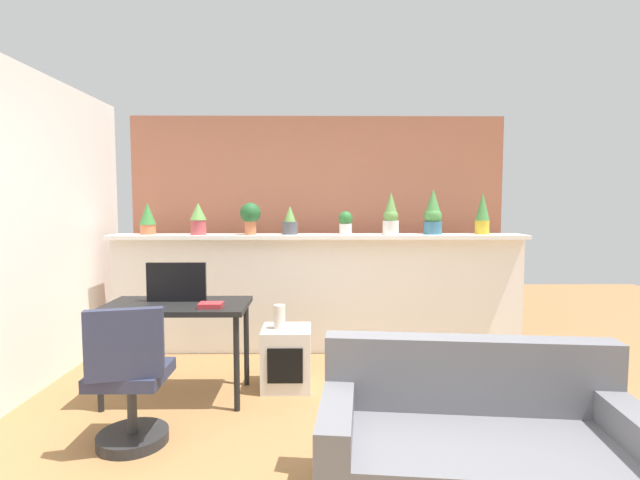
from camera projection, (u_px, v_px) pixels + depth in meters
The scene contains 19 objects.
ground_plane at pixel (321, 452), 2.90m from camera, with size 12.00×12.00×0.00m, color #9E7042.
divider_wall at pixel (318, 295), 4.85m from camera, with size 4.17×0.16×1.17m, color white.
plant_shelf at pixel (318, 236), 4.76m from camera, with size 4.17×0.36×0.04m, color white.
brick_wall_behind at pixel (318, 228), 5.39m from camera, with size 4.17×0.10×2.50m, color #AD664C.
potted_plant_0 at pixel (148, 218), 4.76m from camera, with size 0.16×0.16×0.32m.
potted_plant_1 at pixel (198, 218), 4.70m from camera, with size 0.16×0.16×0.32m.
potted_plant_2 at pixel (250, 215), 4.71m from camera, with size 0.21×0.21×0.32m.
potted_plant_3 at pixel (290, 222), 4.77m from camera, with size 0.16×0.16×0.29m.
potted_plant_4 at pixel (346, 222), 4.75m from camera, with size 0.14×0.14×0.24m.
potted_plant_5 at pixel (391, 216), 4.72m from camera, with size 0.16×0.16×0.43m.
potted_plant_6 at pixel (433, 214), 4.79m from camera, with size 0.18×0.18×0.46m.
potted_plant_7 at pixel (482, 213), 4.78m from camera, with size 0.14×0.14×0.42m.
desk at pixel (177, 314), 3.67m from camera, with size 1.10×0.60×0.75m.
tv_monitor at pixel (176, 282), 3.73m from camera, with size 0.47×0.04×0.31m, color black.
office_chair at pixel (130, 387), 2.92m from camera, with size 0.48×0.49×0.91m.
side_cube_shelf at pixel (287, 358), 3.91m from camera, with size 0.40×0.41×0.50m.
vase_on_shelf at pixel (279, 317), 3.88m from camera, with size 0.10×0.10×0.19m, color silver.
book_on_desk at pixel (211, 305), 3.52m from camera, with size 0.18×0.13×0.04m, color #B22D33.
couch at pixel (478, 454), 2.34m from camera, with size 1.63×0.92×0.80m.
Camera 1 is at (-0.04, -2.79, 1.52)m, focal length 26.49 mm.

